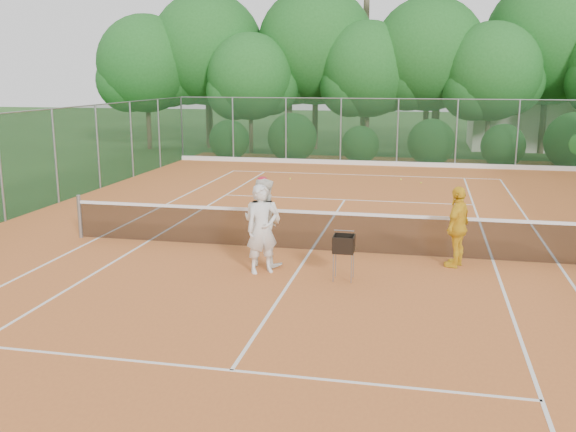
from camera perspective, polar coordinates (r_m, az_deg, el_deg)
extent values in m
plane|color=#244D1B|center=(15.12, 2.06, -3.16)|extent=(120.00, 120.00, 0.00)
cube|color=#C86A2E|center=(15.11, 2.06, -3.13)|extent=(18.00, 36.00, 0.02)
cube|color=beige|center=(38.97, 21.82, 7.80)|extent=(8.00, 5.00, 3.00)
cylinder|color=gray|center=(17.00, -18.02, -0.03)|extent=(0.10, 0.10, 1.10)
cube|color=black|center=(14.99, 2.08, -1.40)|extent=(11.87, 0.03, 0.86)
cube|color=white|center=(14.89, 2.09, 0.34)|extent=(11.87, 0.04, 0.07)
imported|color=silver|center=(13.24, -2.32, -1.18)|extent=(0.81, 0.75, 1.86)
imported|color=white|center=(13.78, -2.26, -0.52)|extent=(1.11, 0.98, 1.91)
ellipsoid|color=#B41828|center=(13.60, -2.30, 3.24)|extent=(0.22, 0.22, 0.14)
imported|color=yellow|center=(14.15, 14.85, -0.92)|extent=(0.79, 1.11, 1.75)
cylinder|color=gray|center=(12.81, 4.04, -4.63)|extent=(0.02, 0.02, 0.58)
cylinder|color=gray|center=(13.11, 5.83, -4.26)|extent=(0.02, 0.02, 0.58)
cube|color=black|center=(12.84, 4.98, -2.47)|extent=(0.40, 0.40, 0.34)
sphere|color=#D4E936|center=(25.34, 0.20, 3.34)|extent=(0.07, 0.07, 0.07)
sphere|color=yellow|center=(24.87, 11.74, 2.91)|extent=(0.07, 0.07, 0.07)
sphere|color=yellow|center=(25.52, 10.00, 3.22)|extent=(0.07, 0.07, 0.07)
cube|color=white|center=(26.65, 6.53, 3.65)|extent=(11.03, 0.06, 0.01)
cube|color=white|center=(16.91, -16.58, -1.91)|extent=(0.06, 23.77, 0.01)
cube|color=white|center=(15.20, 22.94, -4.00)|extent=(0.06, 23.77, 0.01)
cube|color=white|center=(16.30, -12.32, -2.20)|extent=(0.06, 23.77, 0.01)
cube|color=white|center=(14.99, 17.77, -3.81)|extent=(0.06, 23.77, 0.01)
cube|color=white|center=(21.28, 5.07, 1.45)|extent=(8.23, 0.06, 0.01)
cube|color=white|center=(9.26, -5.05, -13.51)|extent=(8.23, 0.06, 0.01)
cube|color=white|center=(15.11, 2.06, -3.08)|extent=(0.06, 12.80, 0.01)
cube|color=#19381E|center=(29.56, 7.20, 7.42)|extent=(18.00, 0.02, 3.00)
cylinder|color=gray|center=(31.62, -9.42, 7.67)|extent=(0.07, 0.07, 3.00)
cylinder|color=gray|center=(31.62, -9.42, 7.67)|extent=(0.07, 0.07, 3.00)
cylinder|color=brown|center=(36.63, -12.31, 8.75)|extent=(0.26, 0.26, 3.75)
sphere|color=#1C551D|center=(36.57, -12.51, 13.09)|extent=(5.25, 5.25, 5.25)
cylinder|color=brown|center=(36.90, -7.05, 9.47)|extent=(0.30, 0.30, 4.40)
sphere|color=#1C551D|center=(36.88, -7.19, 14.52)|extent=(6.16, 6.16, 6.16)
cylinder|color=brown|center=(34.14, -3.31, 8.30)|extent=(0.22, 0.22, 3.20)
sphere|color=#1C551D|center=(34.05, -3.36, 12.27)|extent=(4.48, 4.48, 4.48)
cylinder|color=brown|center=(35.89, 2.43, 9.55)|extent=(0.31, 0.31, 4.50)
sphere|color=#1C551D|center=(35.88, 2.48, 14.87)|extent=(6.30, 6.30, 6.30)
cylinder|color=brown|center=(34.05, 7.03, 8.47)|extent=(0.24, 0.24, 3.50)
sphere|color=#1C551D|center=(33.98, 7.15, 12.83)|extent=(4.90, 4.90, 4.90)
cylinder|color=brown|center=(34.40, 12.16, 8.82)|extent=(0.28, 0.28, 4.10)
sphere|color=#1C551D|center=(34.36, 12.40, 13.88)|extent=(5.74, 5.74, 5.74)
cylinder|color=brown|center=(33.36, 17.33, 7.83)|extent=(0.23, 0.23, 3.40)
sphere|color=#1C551D|center=(33.28, 17.62, 12.15)|extent=(4.76, 4.76, 4.76)
cylinder|color=brown|center=(36.38, 21.79, 8.84)|extent=(0.32, 0.32, 4.65)
sphere|color=#1C551D|center=(36.38, 22.24, 14.24)|extent=(6.51, 6.51, 6.51)
cone|color=brown|center=(38.51, -7.21, 15.99)|extent=(0.44, 0.44, 13.00)
cone|color=brown|center=(36.16, 0.06, 14.73)|extent=(0.44, 0.44, 11.00)
cone|color=brown|center=(37.66, 6.99, 17.60)|extent=(0.44, 0.44, 15.00)
cone|color=brown|center=(34.86, 13.24, 13.67)|extent=(0.44, 0.44, 10.00)
cone|color=brown|center=(37.16, 19.65, 14.74)|extent=(0.44, 0.44, 12.00)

